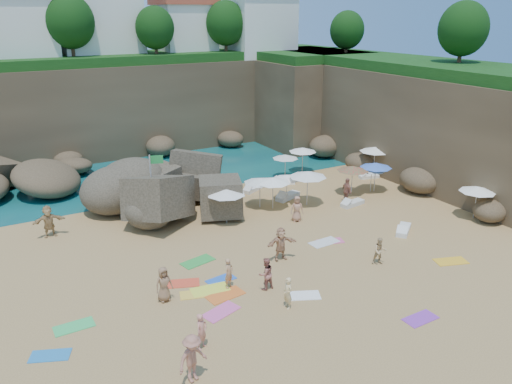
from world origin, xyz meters
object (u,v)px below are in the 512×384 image
lounger_0 (253,189)px  person_stand_6 (288,293)px  parasol_0 (308,174)px  person_stand_0 (202,331)px  rock_outcrop (166,209)px  parasol_1 (287,177)px  person_stand_5 (49,221)px  person_stand_4 (297,209)px  flag_pole (153,180)px  person_stand_2 (214,181)px  person_stand_1 (266,274)px  person_stand_3 (347,191)px  parasol_2 (285,157)px

lounger_0 → person_stand_6: (-6.14, -14.18, 0.60)m
parasol_0 → person_stand_0: (-12.41, -10.66, -1.43)m
rock_outcrop → parasol_1: 8.42m
person_stand_5 → lounger_0: bearing=3.5°
rock_outcrop → parasol_0: parasol_0 is taller
parasol_1 → person_stand_4: parasol_1 is taller
rock_outcrop → person_stand_4: 8.78m
flag_pole → person_stand_4: size_ratio=2.68×
rock_outcrop → person_stand_2: size_ratio=5.04×
lounger_0 → person_stand_0: (-10.55, -14.90, 0.62)m
person_stand_1 → rock_outcrop: bearing=-91.4°
person_stand_5 → person_stand_6: person_stand_5 is taller
person_stand_3 → person_stand_1: bearing=131.6°
lounger_0 → person_stand_4: size_ratio=1.08×
parasol_2 → person_stand_4: 8.68m
person_stand_0 → person_stand_5: bearing=74.0°
person_stand_0 → person_stand_2: (8.11, 16.37, 0.01)m
flag_pole → person_stand_5: bearing=170.0°
parasol_0 → parasol_1: parasol_0 is taller
person_stand_4 → lounger_0: bearing=110.1°
person_stand_0 → lounger_0: bearing=24.3°
parasol_1 → parasol_2: size_ratio=0.99×
person_stand_6 → person_stand_5: bearing=-148.7°
person_stand_0 → flag_pole: bearing=48.5°
flag_pole → parasol_2: flag_pole is taller
person_stand_0 → person_stand_2: size_ratio=0.99×
person_stand_6 → person_stand_3: bearing=130.1°
person_stand_0 → person_stand_4: bearing=9.9°
parasol_1 → person_stand_2: parasol_1 is taller
lounger_0 → person_stand_5: (-14.10, -1.06, 0.82)m
parasol_1 → person_stand_4: 3.71m
flag_pole → person_stand_4: 8.97m
parasol_2 → person_stand_5: 18.00m
parasol_0 → person_stand_6: 12.83m
parasol_0 → parasol_2: 5.95m
person_stand_0 → parasol_1: bearing=15.5°
flag_pole → lounger_0: 8.73m
person_stand_3 → person_stand_5: size_ratio=0.95×
person_stand_0 → person_stand_2: person_stand_2 is taller
lounger_0 → person_stand_1: (-6.15, -12.32, 0.66)m
flag_pole → parasol_1: 9.21m
flag_pole → person_stand_1: 10.56m
person_stand_2 → person_stand_6: person_stand_2 is taller
parasol_2 → person_stand_2: (-6.15, 0.07, -0.99)m
person_stand_2 → parasol_2: bearing=-172.0°
parasol_1 → person_stand_6: 13.40m
flag_pole → person_stand_3: flag_pole is taller
person_stand_0 → person_stand_6: 4.47m
rock_outcrop → person_stand_6: bearing=-87.5°
person_stand_0 → person_stand_4: size_ratio=0.92×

